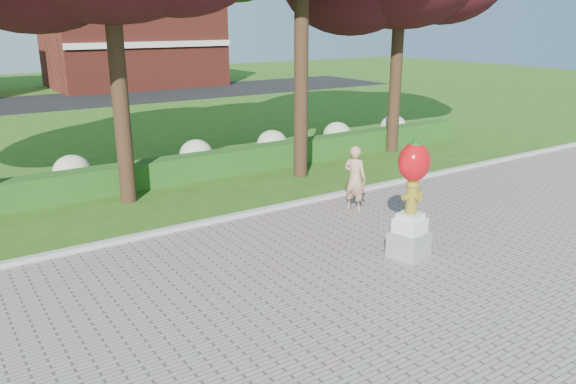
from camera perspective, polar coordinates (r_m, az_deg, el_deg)
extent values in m
plane|color=#2C5816|center=(12.07, 2.63, -6.60)|extent=(100.00, 100.00, 0.00)
cube|color=gray|center=(9.51, 17.51, -14.27)|extent=(40.00, 14.00, 0.04)
cube|color=#ADADA5|center=(14.39, -4.46, -2.32)|extent=(40.00, 0.18, 0.15)
cube|color=#184914|center=(17.75, -10.86, 2.28)|extent=(24.00, 0.70, 0.80)
ellipsoid|color=#A3AC83|center=(17.78, -21.08, 1.95)|extent=(1.10, 1.10, 0.99)
ellipsoid|color=#A3AC83|center=(18.99, -9.31, 3.79)|extent=(1.10, 1.10, 0.99)
ellipsoid|color=#A3AC83|center=(20.38, -1.61, 4.92)|extent=(1.10, 1.10, 0.99)
ellipsoid|color=#A3AC83|center=(22.09, 5.02, 5.81)|extent=(1.10, 1.10, 0.99)
ellipsoid|color=#A3AC83|center=(24.05, 10.65, 6.51)|extent=(1.10, 1.10, 0.99)
cube|color=black|center=(37.77, -23.68, 8.32)|extent=(50.00, 8.00, 0.02)
cube|color=maroon|center=(45.32, -15.45, 14.42)|extent=(12.00, 8.00, 6.40)
cylinder|color=black|center=(15.66, -16.75, 9.91)|extent=(0.44, 0.44, 6.16)
cylinder|color=black|center=(17.60, 1.35, 13.16)|extent=(0.44, 0.44, 7.28)
cylinder|color=black|center=(21.63, 10.90, 11.74)|extent=(0.44, 0.44, 5.88)
cube|color=gray|center=(12.15, 12.16, -5.20)|extent=(0.81, 0.81, 0.55)
cube|color=silver|center=(12.00, 12.28, -3.30)|extent=(0.65, 0.65, 0.31)
cube|color=silver|center=(11.93, 12.35, -2.36)|extent=(0.52, 0.52, 0.11)
cylinder|color=olive|center=(11.81, 12.46, -0.69)|extent=(0.24, 0.24, 0.62)
ellipsoid|color=olive|center=(11.73, 12.55, 0.74)|extent=(0.29, 0.29, 0.20)
cylinder|color=olive|center=(11.67, 11.87, -0.53)|extent=(0.13, 0.12, 0.12)
cylinder|color=olive|center=(11.92, 13.07, -0.24)|extent=(0.13, 0.12, 0.12)
cylinder|color=olive|center=(11.69, 13.06, -0.59)|extent=(0.13, 0.13, 0.13)
cylinder|color=olive|center=(11.70, 12.58, 1.16)|extent=(0.09, 0.09, 0.06)
ellipsoid|color=red|center=(11.60, 12.70, 2.99)|extent=(0.69, 0.62, 0.80)
ellipsoid|color=red|center=(11.47, 12.01, 2.76)|extent=(0.34, 0.34, 0.51)
ellipsoid|color=red|center=(11.75, 13.37, 3.01)|extent=(0.34, 0.34, 0.51)
cylinder|color=#166017|center=(11.52, 12.83, 4.90)|extent=(0.11, 0.11, 0.13)
ellipsoid|color=#166017|center=(11.52, 12.82, 4.74)|extent=(0.26, 0.26, 0.09)
imported|color=tan|center=(14.64, 6.80, 1.37)|extent=(0.61, 0.74, 1.74)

